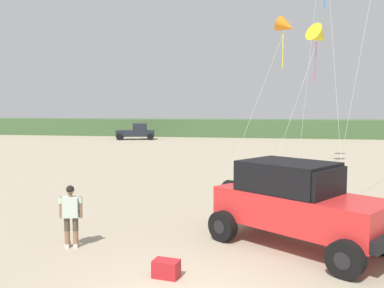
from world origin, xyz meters
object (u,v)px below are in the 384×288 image
(person_watching, at_px, (71,213))
(distant_pickup, at_px, (137,132))
(kite_white_parafoil, at_px, (319,36))
(kite_yellow_diamond, at_px, (286,26))
(jeep, at_px, (297,202))
(cooler_box, at_px, (166,269))

(person_watching, distance_m, distant_pickup, 39.12)
(kite_white_parafoil, height_order, kite_yellow_diamond, kite_yellow_diamond)
(person_watching, height_order, kite_white_parafoil, kite_white_parafoil)
(jeep, relative_size, person_watching, 2.95)
(kite_yellow_diamond, bearing_deg, cooler_box, -101.61)
(person_watching, relative_size, kite_white_parafoil, 0.20)
(jeep, relative_size, kite_yellow_diamond, 0.56)
(distant_pickup, bearing_deg, jeep, -65.36)
(jeep, xyz_separation_m, person_watching, (-5.84, -1.18, -0.26))
(person_watching, xyz_separation_m, kite_yellow_diamond, (5.91, 13.07, 7.18))
(kite_white_parafoil, bearing_deg, distant_pickup, 126.66)
(jeep, height_order, kite_yellow_diamond, kite_yellow_diamond)
(distant_pickup, relative_size, kite_yellow_diamond, 0.56)
(cooler_box, bearing_deg, kite_yellow_diamond, 86.88)
(cooler_box, relative_size, kite_white_parafoil, 0.07)
(distant_pickup, bearing_deg, kite_yellow_diamond, -55.63)
(jeep, xyz_separation_m, distant_pickup, (-16.69, 36.40, -0.26))
(cooler_box, bearing_deg, kite_white_parafoil, 80.26)
(jeep, distance_m, kite_white_parafoil, 13.30)
(jeep, xyz_separation_m, kite_yellow_diamond, (0.07, 11.88, 6.91))
(distant_pickup, height_order, kite_yellow_diamond, kite_yellow_diamond)
(kite_white_parafoil, distance_m, kite_yellow_diamond, 1.83)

